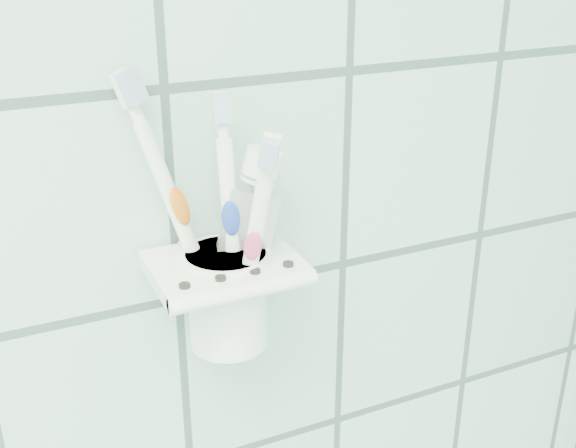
% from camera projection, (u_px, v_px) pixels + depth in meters
% --- Properties ---
extents(holder_bracket, '(0.11, 0.10, 0.03)m').
position_uv_depth(holder_bracket, '(224.00, 268.00, 0.55)').
color(holder_bracket, white).
rests_on(holder_bracket, wall_back).
extents(cup, '(0.07, 0.07, 0.08)m').
position_uv_depth(cup, '(227.00, 294.00, 0.56)').
color(cup, white).
rests_on(cup, holder_bracket).
extents(toothbrush_pink, '(0.07, 0.04, 0.22)m').
position_uv_depth(toothbrush_pink, '(219.00, 202.00, 0.54)').
color(toothbrush_pink, white).
rests_on(toothbrush_pink, cup).
extents(toothbrush_blue, '(0.02, 0.03, 0.19)m').
position_uv_depth(toothbrush_blue, '(237.00, 223.00, 0.53)').
color(toothbrush_blue, white).
rests_on(toothbrush_blue, cup).
extents(toothbrush_orange, '(0.02, 0.06, 0.18)m').
position_uv_depth(toothbrush_orange, '(235.00, 226.00, 0.54)').
color(toothbrush_orange, white).
rests_on(toothbrush_orange, cup).
extents(toothpaste_tube, '(0.07, 0.04, 0.16)m').
position_uv_depth(toothpaste_tube, '(221.00, 228.00, 0.55)').
color(toothpaste_tube, silver).
rests_on(toothpaste_tube, cup).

